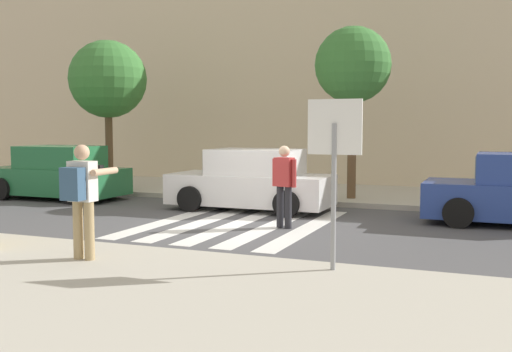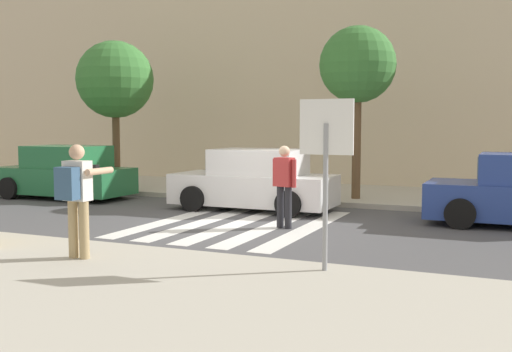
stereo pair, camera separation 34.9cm
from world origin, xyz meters
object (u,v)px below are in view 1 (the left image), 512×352
(stop_sign, at_px, (334,147))
(parked_car_white, at_px, (252,182))
(parked_car_green, at_px, (58,174))
(street_tree_west, at_px, (108,80))
(photographer_with_backpack, at_px, (82,191))
(pedestrian_crossing, at_px, (284,182))
(street_tree_center, at_px, (353,66))

(stop_sign, height_order, parked_car_white, stop_sign)
(parked_car_green, bearing_deg, street_tree_west, 85.18)
(stop_sign, relative_size, photographer_with_backpack, 1.37)
(pedestrian_crossing, xyz_separation_m, parked_car_green, (-7.77, 2.22, -0.25))
(parked_car_white, relative_size, street_tree_west, 0.87)
(parked_car_green, height_order, street_tree_center, street_tree_center)
(photographer_with_backpack, xyz_separation_m, street_tree_center, (2.00, 8.98, 2.57))
(pedestrian_crossing, relative_size, street_tree_west, 0.37)
(stop_sign, distance_m, pedestrian_crossing, 4.31)
(stop_sign, relative_size, pedestrian_crossing, 1.37)
(parked_car_green, relative_size, street_tree_center, 0.88)
(pedestrian_crossing, height_order, parked_car_green, pedestrian_crossing)
(parked_car_green, relative_size, parked_car_white, 1.00)
(stop_sign, bearing_deg, pedestrian_crossing, 118.73)
(pedestrian_crossing, bearing_deg, street_tree_center, 85.03)
(photographer_with_backpack, xyz_separation_m, parked_car_green, (-6.16, 6.72, -0.44))
(pedestrian_crossing, distance_m, street_tree_west, 9.19)
(stop_sign, height_order, parked_car_green, stop_sign)
(street_tree_center, bearing_deg, parked_car_green, -164.53)
(stop_sign, bearing_deg, street_tree_west, 139.64)
(street_tree_center, bearing_deg, stop_sign, -78.68)
(pedestrian_crossing, height_order, parked_car_white, pedestrian_crossing)
(photographer_with_backpack, distance_m, street_tree_west, 11.05)
(parked_car_white, bearing_deg, photographer_with_backpack, -89.70)
(stop_sign, bearing_deg, street_tree_center, 101.32)
(parked_car_green, distance_m, street_tree_center, 8.99)
(stop_sign, xyz_separation_m, photographer_with_backpack, (-3.64, -0.80, -0.69))
(pedestrian_crossing, xyz_separation_m, street_tree_center, (0.39, 4.48, 2.77))
(street_tree_west, relative_size, street_tree_center, 1.01)
(pedestrian_crossing, bearing_deg, parked_car_green, 164.06)
(street_tree_west, bearing_deg, photographer_with_backpack, -56.34)
(street_tree_west, xyz_separation_m, street_tree_center, (7.97, 0.01, 0.14))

